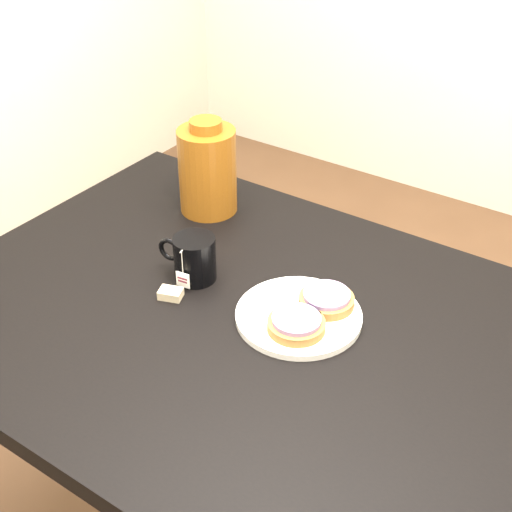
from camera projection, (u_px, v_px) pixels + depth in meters
The scene contains 7 objects.
table at pixel (282, 366), 1.36m from camera, with size 1.40×0.90×0.75m.
plate at pixel (299, 315), 1.34m from camera, with size 0.24×0.24×0.02m.
bagel_back at pixel (327, 299), 1.35m from camera, with size 0.14×0.14×0.03m.
bagel_front at pixel (296, 324), 1.29m from camera, with size 0.15×0.15×0.03m.
mug at pixel (194, 258), 1.43m from camera, with size 0.13×0.10×0.09m.
teabag_pouch at pixel (171, 294), 1.40m from camera, with size 0.04×0.03×0.02m, color #C6B793.
bagel_package at pixel (208, 169), 1.63m from camera, with size 0.17×0.17×0.22m.
Camera 1 is at (0.53, -0.86, 1.60)m, focal length 50.00 mm.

